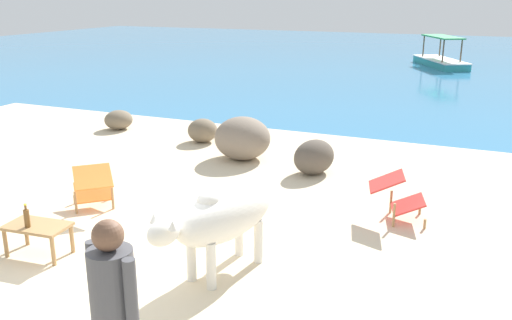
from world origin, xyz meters
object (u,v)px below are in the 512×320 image
(boat_teal, at_px, (441,60))
(person_standing, at_px, (114,309))
(cow, at_px, (222,216))
(deck_chair_far, at_px, (397,194))
(bottle, at_px, (27,218))
(deck_chair_near, at_px, (93,185))
(low_bench_table, at_px, (38,229))

(boat_teal, bearing_deg, person_standing, -28.31)
(cow, height_order, deck_chair_far, cow)
(bottle, bearing_deg, deck_chair_near, 100.75)
(low_bench_table, distance_m, person_standing, 3.25)
(deck_chair_near, relative_size, person_standing, 0.57)
(low_bench_table, bearing_deg, person_standing, -40.94)
(cow, xyz_separation_m, low_bench_table, (-2.25, -0.49, -0.36))
(low_bench_table, distance_m, bottle, 0.21)
(bottle, bearing_deg, boat_teal, 82.92)
(bottle, relative_size, boat_teal, 0.08)
(person_standing, height_order, boat_teal, person_standing)
(bottle, xyz_separation_m, boat_teal, (2.60, 20.95, -0.26))
(cow, distance_m, person_standing, 2.39)
(low_bench_table, height_order, deck_chair_near, deck_chair_near)
(deck_chair_far, height_order, person_standing, person_standing)
(deck_chair_near, bearing_deg, deck_chair_far, -115.44)
(deck_chair_near, xyz_separation_m, person_standing, (2.93, -3.30, 0.56))
(person_standing, bearing_deg, deck_chair_far, 2.44)
(deck_chair_near, bearing_deg, cow, -154.13)
(deck_chair_near, bearing_deg, bottle, 146.70)
(cow, height_order, bottle, cow)
(bottle, height_order, deck_chair_far, bottle)
(cow, xyz_separation_m, boat_teal, (0.31, 20.37, -0.44))
(low_bench_table, xyz_separation_m, deck_chair_near, (-0.34, 1.43, 0.05))
(cow, height_order, person_standing, person_standing)
(bottle, distance_m, person_standing, 3.20)
(cow, distance_m, low_bench_table, 2.33)
(low_bench_table, bearing_deg, bottle, -120.08)
(bottle, distance_m, deck_chair_near, 1.57)
(deck_chair_far, relative_size, person_standing, 0.54)
(low_bench_table, distance_m, deck_chair_far, 4.73)
(person_standing, bearing_deg, low_bench_table, 71.08)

